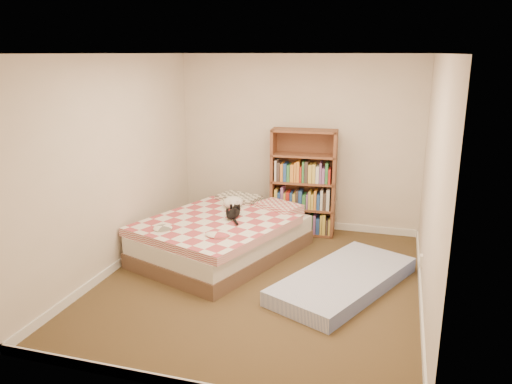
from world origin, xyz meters
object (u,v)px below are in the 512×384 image
(floor_mattress, at_px, (344,280))
(black_cat, at_px, (234,213))
(bed, at_px, (224,235))
(white_dog, at_px, (233,202))
(bookshelf, at_px, (303,196))

(floor_mattress, height_order, black_cat, black_cat)
(floor_mattress, xyz_separation_m, black_cat, (-1.46, 0.57, 0.47))
(bed, relative_size, floor_mattress, 1.32)
(white_dog, bearing_deg, black_cat, -46.38)
(bookshelf, distance_m, floor_mattress, 1.85)
(bed, xyz_separation_m, black_cat, (0.13, 0.04, 0.30))
(bookshelf, bearing_deg, bed, -130.27)
(bed, relative_size, bookshelf, 1.63)
(black_cat, bearing_deg, bed, -166.29)
(black_cat, bearing_deg, floor_mattress, -26.47)
(bookshelf, height_order, white_dog, bookshelf)
(bookshelf, distance_m, white_dog, 1.05)
(floor_mattress, relative_size, white_dog, 4.86)
(bed, height_order, bookshelf, bookshelf)
(bookshelf, bearing_deg, black_cat, -126.72)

